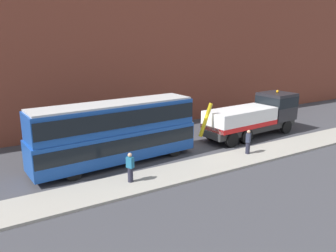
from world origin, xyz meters
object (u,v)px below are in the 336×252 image
Objects in this scene: recovery_tow_truck at (255,116)px; pedestrian_bystander at (248,142)px; double_decker_bus at (116,130)px; pedestrian_onlooker at (130,168)px.

recovery_tow_truck is 5.36m from pedestrian_bystander.
double_decker_bus is 6.53× the size of pedestrian_onlooker.
pedestrian_bystander is at bearing -25.88° from double_decker_bus.
recovery_tow_truck is at bearing -3.85° from double_decker_bus.
double_decker_bus is 3.79m from pedestrian_onlooker.
double_decker_bus is 9.18m from pedestrian_bystander.
double_decker_bus is 6.53× the size of pedestrian_bystander.
double_decker_bus reaches higher than pedestrian_onlooker.
pedestrian_onlooker and pedestrian_bystander have the same top height.
double_decker_bus reaches higher than pedestrian_bystander.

